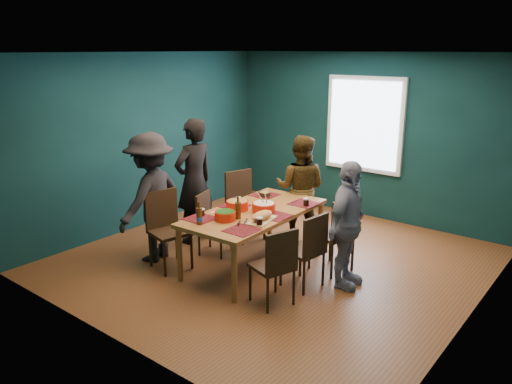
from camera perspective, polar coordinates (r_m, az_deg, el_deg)
room at (r=6.57m, az=3.59°, el=3.96°), size 5.01×5.01×2.71m
dining_table at (r=6.38m, az=-0.17°, el=-2.78°), size 1.06×2.02×0.75m
chair_left_far at (r=7.42m, az=-1.55°, el=-0.85°), size 0.57×0.57×1.01m
chair_left_mid at (r=6.89m, az=-5.35°, el=-3.04°), size 0.48×0.48×0.85m
chair_left_near at (r=6.53m, az=-10.25°, el=-3.53°), size 0.55×0.55×1.00m
chair_right_far at (r=6.31m, az=9.32°, el=-4.20°), size 0.54×0.54×1.00m
chair_right_mid at (r=5.87m, az=6.02°, el=-6.12°), size 0.46×0.46×0.92m
chair_right_near at (r=5.45m, az=2.36°, el=-7.98°), size 0.52×0.52×0.90m
person_far_left at (r=7.22m, az=-7.08°, el=1.21°), size 0.49×0.69×1.82m
person_back at (r=7.31m, az=5.08°, el=0.44°), size 0.91×0.81×1.56m
person_right at (r=5.92m, az=10.39°, el=-3.76°), size 0.47×0.94×1.53m
person_near_left at (r=6.70m, az=-11.91°, el=-0.63°), size 0.83×1.21×1.72m
bowl_salad at (r=6.40m, az=-2.13°, el=-1.47°), size 0.29×0.29×0.12m
bowl_dumpling at (r=6.29m, az=0.90°, el=-1.74°), size 0.30×0.30×0.28m
bowl_herbs at (r=6.02m, az=-3.53°, el=-2.67°), size 0.26×0.26×0.11m
cutting_board at (r=5.98m, az=0.66°, el=-2.83°), size 0.32×0.56×0.12m
small_bowl at (r=6.97m, az=1.02°, el=-0.23°), size 0.16×0.16×0.07m
beer_bottle_a at (r=5.90m, az=-6.49°, el=-2.75°), size 0.07×0.07×0.28m
beer_bottle_b at (r=6.05m, az=-2.06°, el=-2.05°), size 0.07×0.07×0.28m
cola_glass_a at (r=6.20m, az=-6.19°, el=-2.27°), size 0.07×0.07×0.09m
cola_glass_b at (r=5.81m, az=0.41°, el=-3.37°), size 0.08×0.08×0.11m
cola_glass_c at (r=6.56m, az=5.75°, el=-1.12°), size 0.08×0.08×0.11m
cola_glass_d at (r=6.65m, az=-2.00°, el=-0.92°), size 0.07×0.07×0.09m
napkin_a at (r=6.22m, az=2.63°, el=-2.60°), size 0.21×0.21×0.00m
napkin_b at (r=6.32m, az=-4.54°, el=-2.33°), size 0.15×0.15×0.00m
napkin_c at (r=5.61m, az=-1.77°, el=-4.72°), size 0.22×0.22×0.00m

